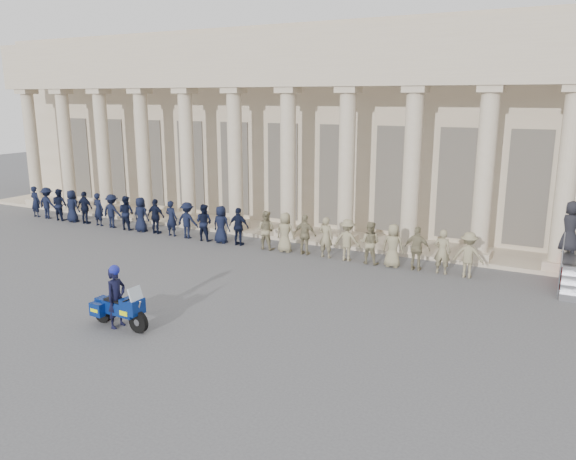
{
  "coord_description": "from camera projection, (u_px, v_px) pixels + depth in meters",
  "views": [
    {
      "loc": [
        9.47,
        -12.6,
        5.89
      ],
      "look_at": [
        1.09,
        3.43,
        1.6
      ],
      "focal_mm": 35.0,
      "sensor_mm": 36.0,
      "label": 1
    }
  ],
  "objects": [
    {
      "name": "officer_rank",
      "position": [
        208.0,
        223.0,
        23.41
      ],
      "size": [
        21.9,
        0.59,
        1.56
      ],
      "color": "black",
      "rests_on": "ground"
    },
    {
      "name": "rider",
      "position": [
        116.0,
        296.0,
        14.59
      ],
      "size": [
        0.42,
        0.61,
        1.7
      ],
      "rotation": [
        0.0,
        0.0,
        1.51
      ],
      "color": "black",
      "rests_on": "ground"
    },
    {
      "name": "building",
      "position": [
        373.0,
        125.0,
        28.16
      ],
      "size": [
        40.0,
        12.5,
        9.0
      ],
      "color": "#BBA98C",
      "rests_on": "ground"
    },
    {
      "name": "ground",
      "position": [
        201.0,
        303.0,
        16.49
      ],
      "size": [
        90.0,
        90.0,
        0.0
      ],
      "primitive_type": "plane",
      "color": "#4C4C4F",
      "rests_on": "ground"
    },
    {
      "name": "motorcycle",
      "position": [
        120.0,
        308.0,
        14.61
      ],
      "size": [
        1.91,
        0.79,
        1.22
      ],
      "rotation": [
        0.0,
        0.0,
        -0.06
      ],
      "color": "black",
      "rests_on": "ground"
    }
  ]
}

